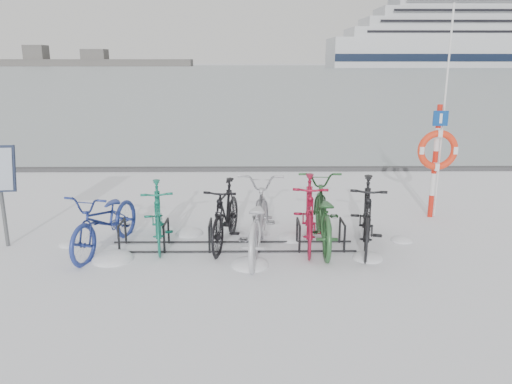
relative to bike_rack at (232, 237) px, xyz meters
The scene contains 15 objects.
ground 0.18m from the bike_rack, ahead, with size 900.00×900.00×0.00m, color white.
ice_sheet 155.00m from the bike_rack, 90.00° to the left, with size 400.00×298.00×0.02m, color #A6B2BB.
quay_edge 5.90m from the bike_rack, 90.00° to the left, with size 400.00×0.25×0.10m, color #3F3F42.
bike_rack is the anchor object (origin of this frame).
lifebuoy_station 4.32m from the bike_rack, 22.39° to the left, with size 0.77×0.22×3.99m.
cruise_ferry 231.27m from the bike_rack, 63.85° to the left, with size 138.19×26.06×45.40m.
shoreline 287.22m from the bike_rack, 115.14° to the left, with size 180.00×12.00×9.50m.
bike_0 2.07m from the bike_rack, behind, with size 0.69×2.00×1.05m, color navy.
bike_1 1.32m from the bike_rack, 168.53° to the left, with size 0.50×1.77×1.06m, color #157059.
bike_2 0.43m from the bike_rack, 120.53° to the left, with size 0.52×1.83×1.10m, color black.
bike_3 0.60m from the bike_rack, 23.36° to the right, with size 0.78×2.24×1.18m, color #BABBC3.
bike_4 1.34m from the bike_rack, ahead, with size 0.55×1.95×1.17m, color maroon.
bike_5 1.55m from the bike_rack, ahead, with size 0.75×2.15×1.13m, color #2A5C2F.
bike_6 2.23m from the bike_rack, ahead, with size 0.55×1.96×1.18m, color black.
snow_drifts 0.25m from the bike_rack, 132.12° to the right, with size 5.98×1.96×0.22m.
Camera 1 is at (0.30, -7.71, 2.99)m, focal length 35.00 mm.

